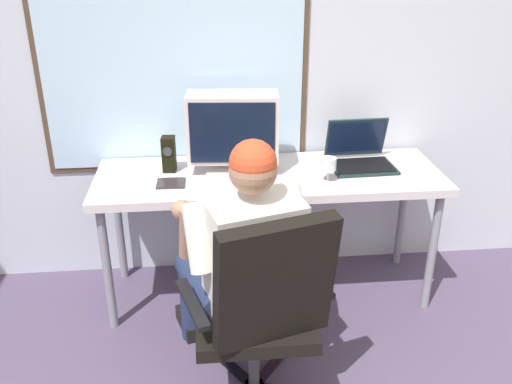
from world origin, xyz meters
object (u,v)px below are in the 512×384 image
desk (269,184)px  desk_speaker (169,154)px  cd_case (171,183)px  wine_glass (329,165)px  office_chair (264,304)px  laptop (360,153)px  person_seated (242,256)px  crt_monitor (233,129)px

desk → desk_speaker: 0.56m
desk_speaker → cd_case: (0.01, -0.18, -0.09)m
desk → wine_glass: 0.35m
office_chair → laptop: 1.17m
laptop → desk_speaker: laptop is taller
person_seated → desk_speaker: person_seated is taller
desk → wine_glass: wine_glass is taller
desk_speaker → wine_glass: bearing=-15.2°
desk → crt_monitor: 0.36m
office_chair → desk_speaker: 1.08m
wine_glass → desk_speaker: 0.84m
crt_monitor → desk_speaker: crt_monitor is taller
office_chair → laptop: bearing=56.3°
cd_case → person_seated: bearing=-58.1°
crt_monitor → office_chair: bearing=-86.1°
wine_glass → cd_case: 0.80m
desk → cd_case: cd_case is taller
crt_monitor → laptop: crt_monitor is taller
crt_monitor → wine_glass: 0.53m
desk → person_seated: bearing=-107.3°
wine_glass → cd_case: size_ratio=0.87×
crt_monitor → cd_case: 0.43m
desk_speaker → office_chair: bearing=-67.2°
person_seated → desk: bearing=72.7°
person_seated → cd_case: 0.63m
crt_monitor → wine_glass: (0.47, -0.19, -0.15)m
laptop → cd_case: size_ratio=2.40×
person_seated → crt_monitor: bearing=89.7°
desk → laptop: size_ratio=5.25×
office_chair → desk: bearing=81.8°
desk → laptop: laptop is taller
office_chair → laptop: size_ratio=2.79×
cd_case → laptop: bearing=9.8°
crt_monitor → desk: bearing=-16.9°
crt_monitor → laptop: size_ratio=1.39×
office_chair → person_seated: (-0.07, 0.25, 0.08)m
laptop → cd_case: bearing=-170.2°
wine_glass → cd_case: (-0.80, 0.04, -0.08)m
desk → laptop: (0.51, 0.09, 0.13)m
person_seated → laptop: size_ratio=3.42×
person_seated → office_chair: bearing=-75.5°
wine_glass → desk_speaker: size_ratio=0.67×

